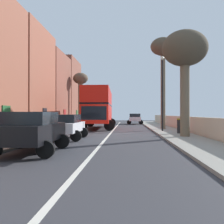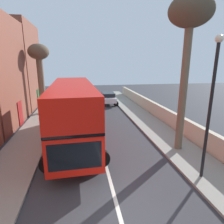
{
  "view_description": "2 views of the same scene",
  "coord_description": "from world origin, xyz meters",
  "views": [
    {
      "loc": [
        1.35,
        -20.66,
        1.58
      ],
      "look_at": [
        -0.11,
        4.45,
        1.73
      ],
      "focal_mm": 42.45,
      "sensor_mm": 36.0,
      "label": 1
    },
    {
      "loc": [
        -1.24,
        -5.26,
        5.33
      ],
      "look_at": [
        1.21,
        8.82,
        1.63
      ],
      "focal_mm": 30.29,
      "sensor_mm": 36.0,
      "label": 2
    }
  ],
  "objects": [
    {
      "name": "ground_plane",
      "position": [
        0.0,
        0.0,
        0.0
      ],
      "size": [
        84.0,
        84.0,
        0.0
      ],
      "primitive_type": "plane",
      "color": "#333338"
    },
    {
      "name": "road_centre_line",
      "position": [
        0.0,
        0.0,
        0.0
      ],
      "size": [
        0.16,
        54.0,
        0.01
      ],
      "primitive_type": "cube",
      "color": "silver",
      "rests_on": "ground"
    },
    {
      "name": "double_decker_bus",
      "position": [
        -1.7,
        7.24,
        2.35
      ],
      "size": [
        3.8,
        10.77,
        4.06
      ],
      "color": "red",
      "rests_on": "ground"
    },
    {
      "name": "parked_car_white_right_2",
      "position": [
        2.5,
        19.35,
        0.91
      ],
      "size": [
        2.46,
        4.38,
        1.58
      ],
      "color": "silver",
      "rests_on": "ground"
    },
    {
      "name": "street_tree_left_2",
      "position": [
        -5.12,
        15.54,
        5.55
      ],
      "size": [
        2.07,
        2.07,
        7.11
      ],
      "color": "brown",
      "rests_on": "sidewalk_left"
    },
    {
      "name": "street_tree_right_3",
      "position": [
        4.76,
        4.87,
        7.46
      ],
      "size": [
        2.38,
        2.38,
        8.75
      ],
      "color": "brown",
      "rests_on": "sidewalk_right"
    },
    {
      "name": "lamppost_right",
      "position": [
        4.3,
        1.83,
        3.81
      ],
      "size": [
        0.32,
        0.32,
        6.31
      ],
      "color": "black",
      "rests_on": "sidewalk_right"
    }
  ]
}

